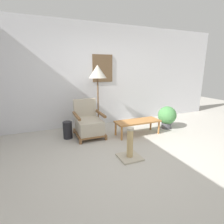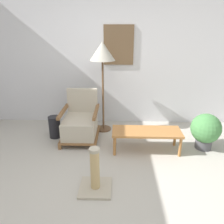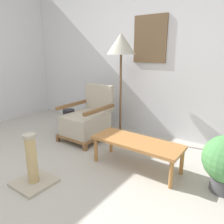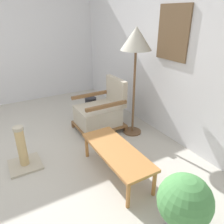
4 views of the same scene
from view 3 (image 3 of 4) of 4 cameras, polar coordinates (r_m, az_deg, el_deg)
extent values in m
plane|color=#B7B2A8|center=(2.48, -22.27, -19.14)|extent=(14.00, 14.00, 0.00)
cube|color=silver|center=(3.78, 7.25, 15.21)|extent=(8.00, 0.06, 2.70)
cube|color=brown|center=(3.65, 9.88, 18.25)|extent=(0.56, 0.02, 0.72)
cube|color=brown|center=(3.55, -13.91, -6.83)|extent=(0.05, 0.05, 0.08)
cube|color=brown|center=(3.17, -7.05, -9.30)|extent=(0.05, 0.05, 0.08)
cube|color=brown|center=(4.01, -6.31, -3.85)|extent=(0.05, 0.05, 0.08)
cube|color=brown|center=(3.67, 0.39, -5.62)|extent=(0.05, 0.05, 0.08)
cube|color=brown|center=(3.56, -6.66, -5.43)|extent=(0.62, 0.75, 0.03)
cube|color=#BCB29E|center=(3.49, -6.97, -3.01)|extent=(0.54, 0.65, 0.30)
cube|color=#BCB29E|center=(3.66, -3.39, 3.84)|extent=(0.54, 0.08, 0.43)
cube|color=brown|center=(3.62, -10.17, 1.96)|extent=(0.05, 0.69, 0.05)
cube|color=brown|center=(3.25, -3.24, 0.63)|extent=(0.05, 0.69, 0.05)
cylinder|color=brown|center=(3.69, 2.14, -5.94)|extent=(0.29, 0.29, 0.03)
cylinder|color=brown|center=(3.50, 2.25, 4.15)|extent=(0.04, 0.04, 1.30)
cone|color=#B2AD9E|center=(3.44, 2.40, 17.44)|extent=(0.44, 0.44, 0.32)
cube|color=#B2753D|center=(2.63, 6.50, -7.82)|extent=(1.08, 0.41, 0.04)
cylinder|color=#B2753D|center=(2.83, -4.25, -9.80)|extent=(0.04, 0.04, 0.31)
cylinder|color=#B2753D|center=(2.39, 15.16, -15.50)|extent=(0.04, 0.04, 0.31)
cylinder|color=#B2753D|center=(3.07, -0.24, -7.66)|extent=(0.04, 0.04, 0.31)
cylinder|color=#B2753D|center=(2.67, 17.78, -12.25)|extent=(0.04, 0.04, 0.31)
cylinder|color=black|center=(3.90, -11.13, -2.17)|extent=(0.21, 0.21, 0.39)
cylinder|color=#4C4C51|center=(2.57, 27.06, -16.42)|extent=(0.26, 0.26, 0.16)
cube|color=#B2A893|center=(2.59, -19.66, -16.90)|extent=(0.39, 0.39, 0.03)
cylinder|color=tan|center=(2.46, -20.22, -11.71)|extent=(0.11, 0.11, 0.50)
cylinder|color=#B2A893|center=(2.36, -20.83, -5.90)|extent=(0.13, 0.13, 0.04)
camera|label=1|loc=(3.50, -77.59, 6.59)|focal=28.00mm
camera|label=2|loc=(1.93, -89.87, 14.58)|focal=35.00mm
camera|label=4|loc=(1.28, 75.09, 24.67)|focal=35.00mm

